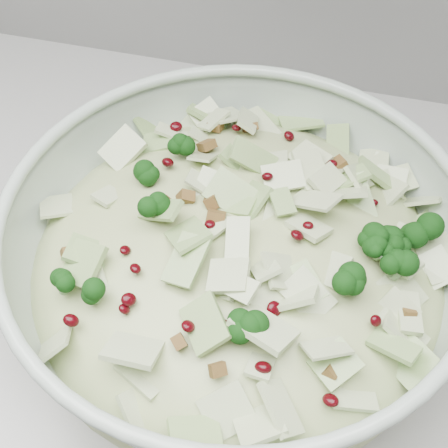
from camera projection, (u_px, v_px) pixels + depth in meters
mixing_bowl at (237, 267)px, 0.53m from camera, size 0.40×0.40×0.15m
salad at (237, 250)px, 0.51m from camera, size 0.39×0.39×0.15m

